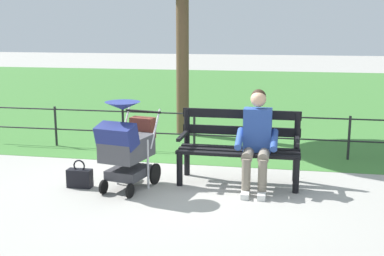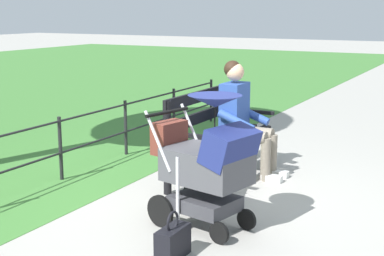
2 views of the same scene
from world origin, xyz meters
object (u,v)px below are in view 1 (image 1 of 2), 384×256
Objects in this scene: park_bench at (239,144)px; stroller at (127,144)px; person_on_bench at (257,137)px; handbag at (80,178)px.

park_bench is 1.50m from stroller.
park_bench is at bearing -42.96° from person_on_bench.
person_on_bench is at bearing 137.04° from park_bench.
person_on_bench is at bearing -167.31° from stroller.
stroller is (1.61, 0.36, -0.08)m from person_on_bench.
park_bench is 0.36m from person_on_bench.
person_on_bench is 1.66m from stroller.
person_on_bench reaches higher than handbag.
stroller reaches higher than park_bench.
handbag is at bearing 17.16° from park_bench.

